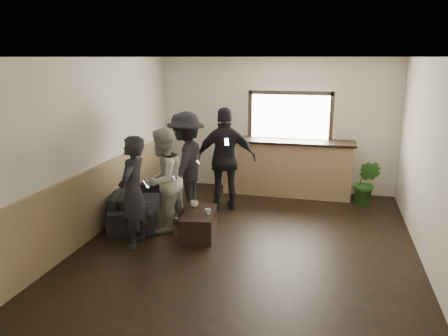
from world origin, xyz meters
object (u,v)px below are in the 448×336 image
(bar_counter, at_px, (287,164))
(cup_b, at_px, (208,212))
(person_b, at_px, (163,180))
(person_d, at_px, (226,159))
(potted_plant, at_px, (366,183))
(coffee_table, at_px, (199,224))
(sofa, at_px, (136,202))
(cup_a, at_px, (194,204))
(person_c, at_px, (186,164))
(person_a, at_px, (133,193))

(bar_counter, relative_size, cup_b, 27.50)
(person_b, bearing_deg, person_d, 161.33)
(bar_counter, height_order, person_d, bar_counter)
(potted_plant, xyz_separation_m, person_b, (-3.33, -2.11, 0.40))
(cup_b, bearing_deg, coffee_table, 156.39)
(sofa, bearing_deg, person_d, -78.31)
(cup_a, height_order, person_c, person_c)
(bar_counter, height_order, cup_b, bar_counter)
(cup_b, bearing_deg, bar_counter, 70.23)
(bar_counter, bearing_deg, person_c, -135.41)
(sofa, xyz_separation_m, person_a, (0.50, -1.13, 0.57))
(cup_a, bearing_deg, person_d, 77.17)
(bar_counter, xyz_separation_m, person_b, (-1.76, -2.49, 0.21))
(person_c, bearing_deg, person_b, -5.79)
(potted_plant, bearing_deg, person_c, -158.72)
(potted_plant, bearing_deg, cup_a, -145.05)
(coffee_table, bearing_deg, potted_plant, 39.28)
(cup_a, relative_size, person_c, 0.07)
(coffee_table, distance_m, potted_plant, 3.49)
(person_d, bearing_deg, sofa, 11.48)
(bar_counter, relative_size, cup_a, 20.82)
(potted_plant, distance_m, person_b, 3.96)
(bar_counter, xyz_separation_m, person_c, (-1.65, -1.63, 0.30))
(coffee_table, bearing_deg, sofa, 159.30)
(person_a, distance_m, person_d, 2.18)
(potted_plant, relative_size, person_c, 0.48)
(person_a, height_order, person_c, person_c)
(cup_a, height_order, person_a, person_a)
(potted_plant, relative_size, person_a, 0.53)
(potted_plant, relative_size, person_b, 0.53)
(coffee_table, bearing_deg, person_c, 119.04)
(coffee_table, height_order, person_a, person_a)
(cup_b, relative_size, person_b, 0.06)
(cup_a, relative_size, person_b, 0.08)
(bar_counter, distance_m, person_c, 2.34)
(bar_counter, bearing_deg, cup_b, -109.77)
(coffee_table, height_order, cup_b, cup_b)
(sofa, distance_m, potted_plant, 4.36)
(coffee_table, distance_m, cup_a, 0.36)
(bar_counter, distance_m, person_a, 3.76)
(person_a, relative_size, person_d, 0.88)
(bar_counter, relative_size, person_c, 1.44)
(person_a, distance_m, person_b, 0.74)
(bar_counter, height_order, person_a, bar_counter)
(bar_counter, height_order, sofa, bar_counter)
(cup_a, bearing_deg, potted_plant, 34.95)
(potted_plant, bearing_deg, bar_counter, 166.46)
(person_a, relative_size, person_b, 0.99)
(person_a, xyz_separation_m, person_d, (0.93, 1.97, 0.11))
(sofa, relative_size, person_d, 1.00)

